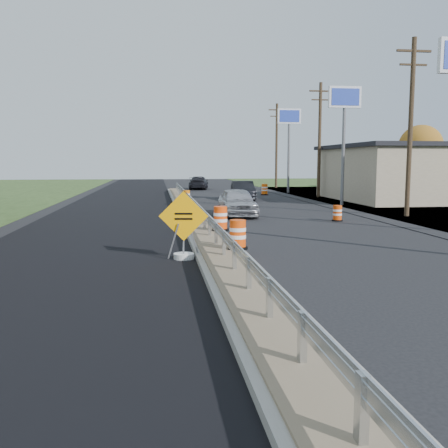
{
  "coord_description": "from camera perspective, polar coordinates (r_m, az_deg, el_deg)",
  "views": [
    {
      "loc": [
        -1.94,
        -16.35,
        2.95
      ],
      "look_at": [
        0.04,
        -1.69,
        1.1
      ],
      "focal_mm": 40.0,
      "sensor_mm": 36.0,
      "label": 1
    }
  ],
  "objects": [
    {
      "name": "pylon_sign_north",
      "position": [
        48.12,
        7.45,
        11.26
      ],
      "size": [
        2.2,
        0.3,
        7.9
      ],
      "color": "slate",
      "rests_on": "ground"
    },
    {
      "name": "milled_overlay",
      "position": [
        26.63,
        -12.95,
        0.59
      ],
      "size": [
        7.2,
        120.0,
        0.01
      ],
      "primitive_type": "cube",
      "color": "black",
      "rests_on": "ground"
    },
    {
      "name": "car_dark_mid",
      "position": [
        38.71,
        2.18,
        3.84
      ],
      "size": [
        1.83,
        4.57,
        1.48
      ],
      "primitive_type": "imported",
      "rotation": [
        0.0,
        0.0,
        -0.06
      ],
      "color": "black",
      "rests_on": "ground"
    },
    {
      "name": "ground",
      "position": [
        16.73,
        -0.92,
        -3.03
      ],
      "size": [
        140.0,
        140.0,
        0.0
      ],
      "primitive_type": "plane",
      "color": "black",
      "rests_on": "ground"
    },
    {
      "name": "tree_far_yellow",
      "position": [
        57.6,
        21.55,
        8.21
      ],
      "size": [
        4.62,
        4.62,
        6.86
      ],
      "color": "#473523",
      "rests_on": "ground"
    },
    {
      "name": "pylon_sign_mid",
      "position": [
        34.84,
        13.61,
        12.73
      ],
      "size": [
        2.2,
        0.3,
        7.9
      ],
      "color": "slate",
      "rests_on": "ground"
    },
    {
      "name": "utility_pole_nmid",
      "position": [
        42.57,
        10.87,
        9.66
      ],
      "size": [
        1.9,
        0.26,
        9.4
      ],
      "color": "#473523",
      "rests_on": "ground"
    },
    {
      "name": "barrel_median_mid",
      "position": [
        19.75,
        -0.41,
        0.57
      ],
      "size": [
        0.66,
        0.66,
        0.97
      ],
      "color": "black",
      "rests_on": "median"
    },
    {
      "name": "barrel_shoulder_near",
      "position": [
        25.55,
        12.83,
        1.17
      ],
      "size": [
        0.54,
        0.54,
        0.79
      ],
      "color": "black",
      "rests_on": "ground"
    },
    {
      "name": "car_dark_far",
      "position": [
        54.22,
        -2.92,
        4.73
      ],
      "size": [
        2.58,
        5.01,
        1.39
      ],
      "primitive_type": "imported",
      "rotation": [
        0.0,
        0.0,
        3.01
      ],
      "color": "black",
      "rests_on": "ground"
    },
    {
      "name": "barrel_median_near",
      "position": [
        15.57,
        1.58,
        -1.28
      ],
      "size": [
        0.63,
        0.63,
        0.92
      ],
      "color": "black",
      "rests_on": "median"
    },
    {
      "name": "utility_pole_north",
      "position": [
        56.99,
        6.02,
        9.07
      ],
      "size": [
        1.9,
        0.26,
        9.4
      ],
      "color": "#473523",
      "rests_on": "ground"
    },
    {
      "name": "guardrail",
      "position": [
        25.52,
        -3.31,
        2.11
      ],
      "size": [
        0.1,
        46.15,
        0.72
      ],
      "color": "silver",
      "rests_on": "median"
    },
    {
      "name": "median",
      "position": [
        24.59,
        -3.12,
        0.48
      ],
      "size": [
        1.6,
        55.0,
        0.23
      ],
      "color": "gray",
      "rests_on": "ground"
    },
    {
      "name": "utility_pole_smid",
      "position": [
        28.76,
        20.55,
        10.63
      ],
      "size": [
        1.9,
        0.26,
        9.4
      ],
      "color": "#473523",
      "rests_on": "ground"
    },
    {
      "name": "barrel_shoulder_far",
      "position": [
        44.87,
        4.65,
        3.93
      ],
      "size": [
        0.67,
        0.67,
        0.99
      ],
      "color": "black",
      "rests_on": "ground"
    },
    {
      "name": "caution_sign",
      "position": [
        15.18,
        -4.62,
        -2.08
      ],
      "size": [
        1.49,
        0.63,
        2.07
      ],
      "rotation": [
        0.0,
        0.0,
        -0.17
      ],
      "color": "white",
      "rests_on": "ground"
    },
    {
      "name": "barrel_median_far",
      "position": [
        33.63,
        -4.3,
        3.13
      ],
      "size": [
        0.56,
        0.56,
        0.82
      ],
      "color": "black",
      "rests_on": "median"
    },
    {
      "name": "car_silver",
      "position": [
        27.31,
        1.55,
        2.53
      ],
      "size": [
        1.82,
        4.51,
        1.53
      ],
      "primitive_type": "imported",
      "rotation": [
        0.0,
        0.0,
        -0.0
      ],
      "color": "#BDBCC2",
      "rests_on": "ground"
    }
  ]
}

